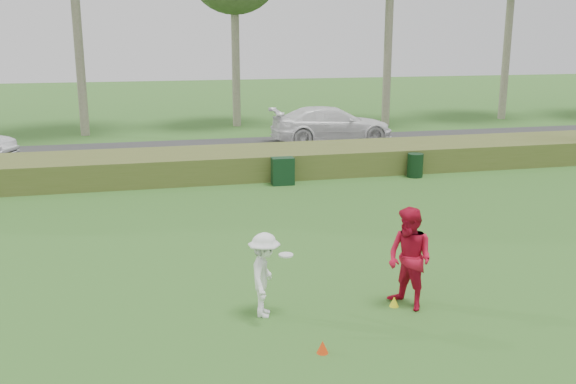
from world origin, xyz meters
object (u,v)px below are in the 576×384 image
object	(u,v)px
cone_orange	(323,347)
cone_yellow	(394,301)
player_white	(265,275)
utility_cabinet	(283,171)
trash_bin	(415,165)
player_red	(410,259)
car_right	(332,125)

from	to	relation	value
cone_orange	cone_yellow	size ratio (longest dim) A/B	1.07
cone_yellow	cone_orange	bearing A→B (deg)	-142.10
player_white	utility_cabinet	world-z (taller)	player_white
cone_yellow	utility_cabinet	bearing A→B (deg)	88.83
player_white	cone_orange	distance (m)	1.88
cone_yellow	trash_bin	distance (m)	11.55
player_red	player_white	bearing A→B (deg)	-120.76
player_white	player_red	world-z (taller)	player_red
cone_orange	trash_bin	distance (m)	13.69
cone_orange	player_white	bearing A→B (deg)	110.95
utility_cabinet	trash_bin	size ratio (longest dim) A/B	1.10
cone_orange	cone_yellow	xyz separation A→B (m)	(1.85, 1.44, -0.01)
cone_orange	trash_bin	bearing A→B (deg)	59.44
player_red	cone_yellow	xyz separation A→B (m)	(-0.24, 0.09, -0.87)
player_red	car_right	world-z (taller)	player_red
car_right	utility_cabinet	bearing A→B (deg)	153.51
cone_yellow	utility_cabinet	xyz separation A→B (m)	(0.21, 10.31, 0.37)
cone_orange	cone_yellow	distance (m)	2.34
cone_orange	cone_yellow	world-z (taller)	cone_orange
utility_cabinet	car_right	xyz separation A→B (m)	(4.12, 7.64, 0.42)
cone_orange	car_right	xyz separation A→B (m)	(6.18, 19.39, 0.78)
utility_cabinet	player_red	bearing A→B (deg)	-87.91
player_red	car_right	size ratio (longest dim) A/B	0.34
player_white	car_right	xyz separation A→B (m)	(6.80, 17.75, 0.09)
cone_yellow	trash_bin	world-z (taller)	trash_bin
cone_orange	car_right	world-z (taller)	car_right
trash_bin	car_right	xyz separation A→B (m)	(-0.78, 7.60, 0.46)
player_red	car_right	distance (m)	18.49
cone_orange	utility_cabinet	world-z (taller)	utility_cabinet
utility_cabinet	car_right	world-z (taller)	car_right
cone_orange	utility_cabinet	bearing A→B (deg)	80.07
utility_cabinet	car_right	distance (m)	8.69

